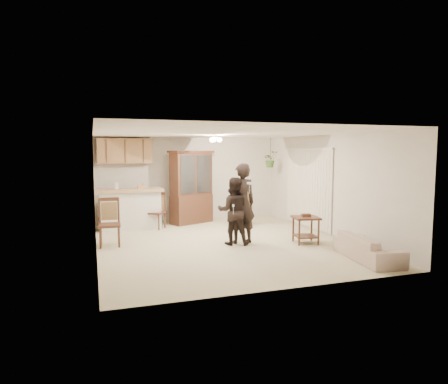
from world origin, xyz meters
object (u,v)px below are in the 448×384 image
object	(u,v)px
china_hutch	(191,188)
chair_hutch_right	(240,214)
child	(234,215)
chair_hutch_left	(156,219)
sofa	(368,241)
adult	(241,204)
side_table	(306,229)
chair_bar	(110,233)

from	to	relation	value
china_hutch	chair_hutch_right	xyz separation A→B (m)	(1.23, -0.80, -0.73)
child	chair_hutch_left	size ratio (longest dim) A/B	1.38
sofa	chair_hutch_left	bearing A→B (deg)	45.77
adult	sofa	bearing A→B (deg)	128.17
sofa	side_table	size ratio (longest dim) A/B	2.76
child	chair_hutch_right	bearing A→B (deg)	-93.34
chair_bar	chair_hutch_left	bearing A→B (deg)	55.88
side_table	sofa	bearing A→B (deg)	-74.58
adult	side_table	size ratio (longest dim) A/B	2.65
adult	chair_hutch_left	xyz separation A→B (m)	(-1.60, 2.30, -0.62)
adult	chair_bar	distance (m)	3.00
adult	child	world-z (taller)	adult
sofa	side_table	world-z (taller)	sofa
sofa	chair_hutch_right	xyz separation A→B (m)	(-1.07, 4.16, -0.05)
sofa	side_table	bearing A→B (deg)	23.42
chair_hutch_right	adult	bearing A→B (deg)	34.45
china_hutch	chair_bar	size ratio (longest dim) A/B	1.99
chair_hutch_left	chair_hutch_right	size ratio (longest dim) A/B	0.89
side_table	chair_hutch_right	bearing A→B (deg)	103.69
sofa	chair_hutch_right	bearing A→B (deg)	22.36
sofa	chair_hutch_right	size ratio (longest dim) A/B	1.69
adult	chair_hutch_left	size ratio (longest dim) A/B	1.83
china_hutch	chair_hutch_right	distance (m)	1.63
chair_bar	sofa	bearing A→B (deg)	-27.20
adult	child	xyz separation A→B (m)	(-0.22, -0.09, -0.22)
side_table	chair_hutch_right	distance (m)	2.64
sofa	china_hutch	xyz separation A→B (m)	(-2.29, 4.96, 0.68)
adult	chair_bar	bearing A→B (deg)	-14.54
sofa	side_table	xyz separation A→B (m)	(-0.44, 1.60, -0.05)
chair_bar	chair_hutch_right	distance (m)	3.90
child	chair_bar	bearing A→B (deg)	6.24
side_table	chair_bar	world-z (taller)	chair_bar
adult	chair_hutch_right	bearing A→B (deg)	-112.61
side_table	chair_hutch_left	bearing A→B (deg)	136.63
side_table	chair_bar	size ratio (longest dim) A/B	0.64
chair_hutch_right	sofa	bearing A→B (deg)	68.84
chair_hutch_left	china_hutch	bearing A→B (deg)	62.73
china_hutch	adult	bearing A→B (deg)	-104.37
child	chair_bar	world-z (taller)	child
chair_hutch_right	chair_bar	bearing A→B (deg)	-13.79
china_hutch	chair_hutch_right	bearing A→B (deg)	-56.85
child	china_hutch	world-z (taller)	china_hutch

